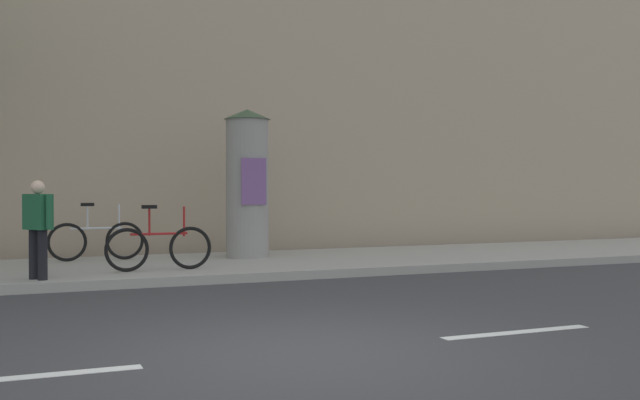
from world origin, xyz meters
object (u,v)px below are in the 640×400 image
at_px(pedestrian_with_bag, 38,222).
at_px(bicycle_leaning, 159,247).
at_px(poster_column, 247,182).
at_px(bicycle_upright, 96,240).

xyz_separation_m(pedestrian_with_bag, bicycle_leaning, (1.90, 0.54, -0.47)).
bearing_deg(bicycle_leaning, poster_column, 39.61).
relative_size(poster_column, pedestrian_with_bag, 1.97).
bearing_deg(poster_column, pedestrian_with_bag, -150.48).
relative_size(bicycle_leaning, bicycle_upright, 1.00).
distance_m(pedestrian_with_bag, bicycle_leaning, 2.03).
bearing_deg(poster_column, bicycle_upright, 170.56).
distance_m(poster_column, pedestrian_with_bag, 4.58).
height_order(poster_column, bicycle_leaning, poster_column).
xyz_separation_m(poster_column, bicycle_upright, (-2.83, 0.47, -1.09)).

